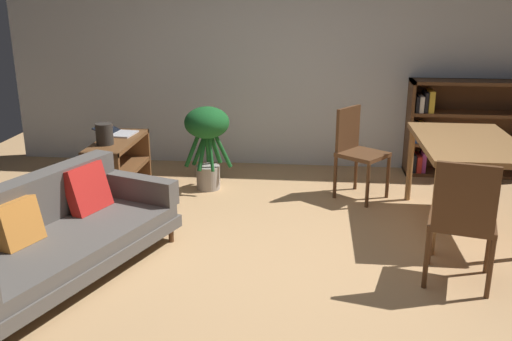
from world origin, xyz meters
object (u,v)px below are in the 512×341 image
object	(u,v)px
fabric_couch	(50,234)
bookshelf	(470,128)
media_console	(119,168)
potted_floor_plant	(207,133)
open_laptop	(118,132)
desk_speaker	(104,134)
dining_table	(467,150)
dining_chair_far	(463,217)
dining_chair_near	(357,148)

from	to	relation	value
fabric_couch	bookshelf	bearing A→B (deg)	38.14
media_console	potted_floor_plant	distance (m)	0.97
fabric_couch	media_console	bearing A→B (deg)	92.75
open_laptop	bookshelf	xyz separation A→B (m)	(3.79, 0.90, -0.07)
desk_speaker	dining_table	bearing A→B (deg)	-4.86
dining_chair_far	bookshelf	bearing A→B (deg)	75.19
desk_speaker	dining_chair_far	world-z (taller)	dining_chair_far
dining_table	dining_chair_near	distance (m)	1.13
open_laptop	dining_chair_near	bearing A→B (deg)	-0.31
open_laptop	dining_chair_near	size ratio (longest dim) A/B	0.47
media_console	dining_chair_far	distance (m)	3.40
open_laptop	potted_floor_plant	distance (m)	0.94
bookshelf	fabric_couch	bearing A→B (deg)	-141.86
desk_speaker	dining_chair_far	size ratio (longest dim) A/B	0.22
open_laptop	desk_speaker	world-z (taller)	desk_speaker
media_console	dining_chair_near	xyz separation A→B (m)	(2.40, 0.22, 0.22)
open_laptop	dining_chair_near	distance (m)	2.47
potted_floor_plant	bookshelf	world-z (taller)	bookshelf
dining_table	bookshelf	distance (m)	1.66
dining_table	dining_chair_far	world-z (taller)	dining_chair_far
media_console	open_laptop	size ratio (longest dim) A/B	2.39
fabric_couch	media_console	size ratio (longest dim) A/B	2.06
desk_speaker	bookshelf	bearing A→B (deg)	19.13
bookshelf	open_laptop	bearing A→B (deg)	-166.64
desk_speaker	dining_chair_near	world-z (taller)	dining_chair_near
media_console	dining_chair_near	distance (m)	2.42
fabric_couch	dining_table	size ratio (longest dim) A/B	1.55
open_laptop	bookshelf	world-z (taller)	bookshelf
open_laptop	potted_floor_plant	xyz separation A→B (m)	(0.94, 0.06, -0.00)
media_console	dining_chair_far	size ratio (longest dim) A/B	1.08
dining_chair_far	dining_table	bearing A→B (deg)	75.81
potted_floor_plant	dining_chair_near	bearing A→B (deg)	-2.68
dining_table	bookshelf	xyz separation A→B (m)	(0.43, 1.59, -0.17)
dining_chair_far	bookshelf	world-z (taller)	bookshelf
desk_speaker	dining_chair_near	bearing A→B (deg)	9.17
media_console	desk_speaker	bearing A→B (deg)	-106.00
fabric_couch	dining_chair_near	size ratio (longest dim) A/B	2.29
fabric_couch	desk_speaker	world-z (taller)	desk_speaker
desk_speaker	dining_chair_near	size ratio (longest dim) A/B	0.23
fabric_couch	open_laptop	world-z (taller)	fabric_couch
desk_speaker	potted_floor_plant	world-z (taller)	potted_floor_plant
media_console	dining_chair_far	xyz separation A→B (m)	(3.01, -1.58, 0.24)
fabric_couch	dining_chair_far	distance (m)	2.93
open_laptop	desk_speaker	bearing A→B (deg)	-87.68
desk_speaker	fabric_couch	bearing A→B (deg)	-85.07
media_console	bookshelf	xyz separation A→B (m)	(3.72, 1.13, 0.25)
potted_floor_plant	media_console	bearing A→B (deg)	-161.52
media_console	potted_floor_plant	size ratio (longest dim) A/B	1.15
dining_table	bookshelf	size ratio (longest dim) A/B	0.86
media_console	dining_table	distance (m)	3.35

